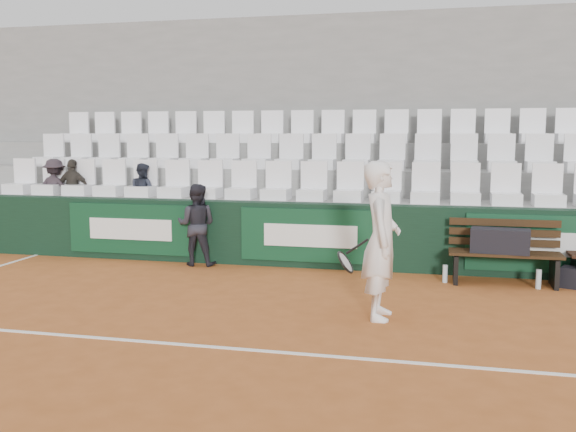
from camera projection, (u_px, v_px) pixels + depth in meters
The scene contains 19 objects.
ground at pixel (253, 351), 6.16m from camera, with size 80.00×80.00×0.00m, color #AD5927.
court_baseline at pixel (253, 350), 6.16m from camera, with size 18.00×0.06×0.01m, color white.
back_barrier at pixel (329, 236), 9.93m from camera, with size 18.00×0.34×1.00m.
grandstand_tier_front at pixel (332, 230), 10.56m from camera, with size 18.00×0.95×1.00m, color gray.
grandstand_tier_mid at pixel (340, 210), 11.45m from camera, with size 18.00×0.95×1.45m, color gray.
grandstand_tier_back at pixel (348, 193), 12.34m from camera, with size 18.00×0.95×1.90m, color gray.
grandstand_rear_wall at pixel (353, 127), 12.79m from camera, with size 18.00×0.30×4.40m, color gray.
seat_row_front at pixel (330, 181), 10.29m from camera, with size 11.90×0.44×0.63m, color white.
seat_row_mid at pixel (339, 152), 11.15m from camera, with size 11.90×0.44×0.63m, color white.
seat_row_back at pixel (347, 126), 12.01m from camera, with size 11.90×0.44×0.63m, color white.
bench_left at pixel (504, 268), 8.86m from camera, with size 1.50×0.56×0.45m, color #301E0E.
sports_bag_left at pixel (500, 241), 8.78m from camera, with size 0.77×0.33×0.33m, color black.
water_bottle_near at pixel (445, 274), 8.97m from camera, with size 0.07×0.07×0.25m, color silver.
water_bottle_far at pixel (538, 279), 8.60m from camera, with size 0.07×0.07×0.26m, color #B1C4C9.
tennis_player at pixel (381, 240), 7.16m from camera, with size 0.72×0.66×1.77m.
ball_kid at pixel (197, 225), 10.10m from camera, with size 0.63×0.49×1.29m, color #212129.
spectator_a at pixel (54, 164), 11.44m from camera, with size 0.70×0.40×1.08m, color #292127.
spectator_b at pixel (72, 164), 11.36m from camera, with size 0.63×0.26×1.08m, color #302C27.
spectator_c at pixel (142, 167), 11.06m from camera, with size 0.50×0.39×1.02m, color #202431.
Camera 1 is at (1.68, -5.71, 2.06)m, focal length 40.00 mm.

